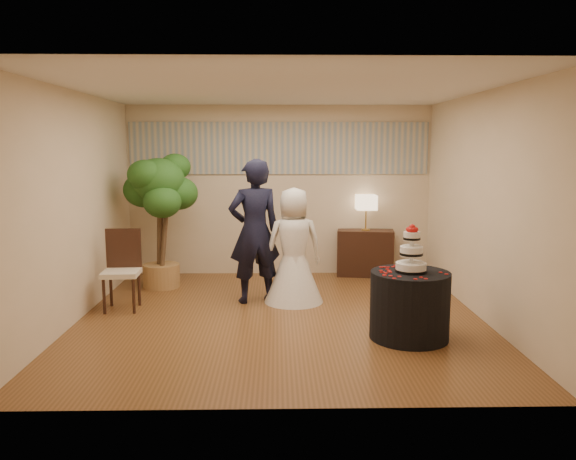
{
  "coord_description": "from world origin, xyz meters",
  "views": [
    {
      "loc": [
        -0.04,
        -6.82,
        2.12
      ],
      "look_at": [
        0.1,
        0.4,
        1.05
      ],
      "focal_mm": 35.0,
      "sensor_mm": 36.0,
      "label": 1
    }
  ],
  "objects_px": {
    "groom": "(255,231)",
    "console": "(365,253)",
    "ficus_tree": "(160,220)",
    "cake_table": "(410,305)",
    "side_chair": "(121,271)",
    "wedding_cake": "(412,248)",
    "table_lamp": "(366,213)",
    "bride": "(294,245)"
  },
  "relations": [
    {
      "from": "groom",
      "to": "ficus_tree",
      "type": "xyz_separation_m",
      "value": [
        -1.46,
        0.85,
        0.05
      ]
    },
    {
      "from": "table_lamp",
      "to": "side_chair",
      "type": "distance_m",
      "value": 4.03
    },
    {
      "from": "table_lamp",
      "to": "side_chair",
      "type": "relative_size",
      "value": 0.55
    },
    {
      "from": "ficus_tree",
      "to": "side_chair",
      "type": "relative_size",
      "value": 1.97
    },
    {
      "from": "console",
      "to": "side_chair",
      "type": "bearing_deg",
      "value": -143.18
    },
    {
      "from": "bride",
      "to": "side_chair",
      "type": "xyz_separation_m",
      "value": [
        -2.26,
        -0.34,
        -0.27
      ]
    },
    {
      "from": "cake_table",
      "to": "wedding_cake",
      "type": "xyz_separation_m",
      "value": [
        0.0,
        0.0,
        0.64
      ]
    },
    {
      "from": "groom",
      "to": "table_lamp",
      "type": "relative_size",
      "value": 3.39
    },
    {
      "from": "cake_table",
      "to": "ficus_tree",
      "type": "relative_size",
      "value": 0.42
    },
    {
      "from": "wedding_cake",
      "to": "ficus_tree",
      "type": "bearing_deg",
      "value": 143.69
    },
    {
      "from": "console",
      "to": "side_chair",
      "type": "xyz_separation_m",
      "value": [
        -3.5,
        -1.92,
        0.14
      ]
    },
    {
      "from": "console",
      "to": "cake_table",
      "type": "bearing_deg",
      "value": -81.74
    },
    {
      "from": "table_lamp",
      "to": "ficus_tree",
      "type": "relative_size",
      "value": 0.28
    },
    {
      "from": "wedding_cake",
      "to": "ficus_tree",
      "type": "height_order",
      "value": "ficus_tree"
    },
    {
      "from": "console",
      "to": "wedding_cake",
      "type": "bearing_deg",
      "value": -81.74
    },
    {
      "from": "wedding_cake",
      "to": "bride",
      "type": "bearing_deg",
      "value": 129.33
    },
    {
      "from": "groom",
      "to": "table_lamp",
      "type": "bearing_deg",
      "value": -155.91
    },
    {
      "from": "bride",
      "to": "ficus_tree",
      "type": "xyz_separation_m",
      "value": [
        -1.99,
        0.86,
        0.24
      ]
    },
    {
      "from": "groom",
      "to": "ficus_tree",
      "type": "bearing_deg",
      "value": -47.69
    },
    {
      "from": "groom",
      "to": "console",
      "type": "xyz_separation_m",
      "value": [
        1.77,
        1.57,
        -0.6
      ]
    },
    {
      "from": "ficus_tree",
      "to": "wedding_cake",
      "type": "bearing_deg",
      "value": -36.31
    },
    {
      "from": "ficus_tree",
      "to": "side_chair",
      "type": "xyz_separation_m",
      "value": [
        -0.27,
        -1.2,
        -0.51
      ]
    },
    {
      "from": "cake_table",
      "to": "ficus_tree",
      "type": "xyz_separation_m",
      "value": [
        -3.24,
        2.38,
        0.66
      ]
    },
    {
      "from": "groom",
      "to": "cake_table",
      "type": "xyz_separation_m",
      "value": [
        1.78,
        -1.53,
        -0.61
      ]
    },
    {
      "from": "wedding_cake",
      "to": "side_chair",
      "type": "height_order",
      "value": "wedding_cake"
    },
    {
      "from": "ficus_tree",
      "to": "bride",
      "type": "bearing_deg",
      "value": -23.33
    },
    {
      "from": "bride",
      "to": "wedding_cake",
      "type": "distance_m",
      "value": 1.98
    },
    {
      "from": "console",
      "to": "ficus_tree",
      "type": "distance_m",
      "value": 3.37
    },
    {
      "from": "console",
      "to": "table_lamp",
      "type": "height_order",
      "value": "table_lamp"
    },
    {
      "from": "bride",
      "to": "table_lamp",
      "type": "height_order",
      "value": "bride"
    },
    {
      "from": "cake_table",
      "to": "side_chair",
      "type": "distance_m",
      "value": 3.7
    },
    {
      "from": "groom",
      "to": "console",
      "type": "height_order",
      "value": "groom"
    },
    {
      "from": "bride",
      "to": "table_lamp",
      "type": "bearing_deg",
      "value": -137.19
    },
    {
      "from": "cake_table",
      "to": "table_lamp",
      "type": "xyz_separation_m",
      "value": [
        -0.01,
        3.1,
        0.68
      ]
    },
    {
      "from": "table_lamp",
      "to": "side_chair",
      "type": "height_order",
      "value": "table_lamp"
    },
    {
      "from": "wedding_cake",
      "to": "ficus_tree",
      "type": "xyz_separation_m",
      "value": [
        -3.24,
        2.38,
        0.01
      ]
    },
    {
      "from": "cake_table",
      "to": "wedding_cake",
      "type": "distance_m",
      "value": 0.64
    },
    {
      "from": "cake_table",
      "to": "side_chair",
      "type": "height_order",
      "value": "side_chair"
    },
    {
      "from": "console",
      "to": "ficus_tree",
      "type": "relative_size",
      "value": 0.44
    },
    {
      "from": "bride",
      "to": "wedding_cake",
      "type": "xyz_separation_m",
      "value": [
        1.25,
        -1.52,
        0.23
      ]
    },
    {
      "from": "groom",
      "to": "side_chair",
      "type": "relative_size",
      "value": 1.87
    },
    {
      "from": "cake_table",
      "to": "table_lamp",
      "type": "height_order",
      "value": "table_lamp"
    }
  ]
}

